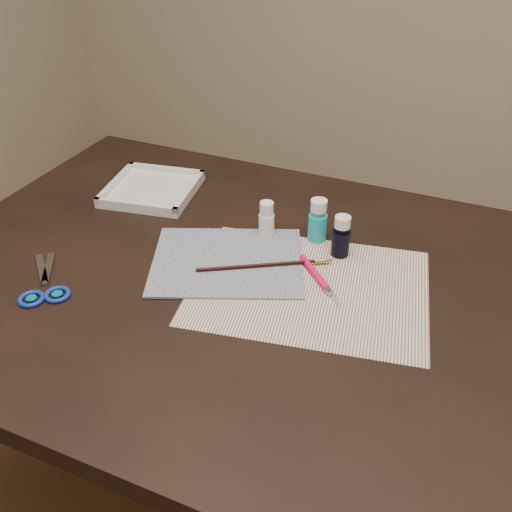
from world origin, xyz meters
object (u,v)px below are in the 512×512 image
at_px(paper, 309,287).
at_px(paint_bottle_cyan, 318,220).
at_px(palette_tray, 152,188).
at_px(paint_bottle_white, 267,219).
at_px(paint_bottle_navy, 341,236).
at_px(scissors, 41,279).
at_px(canvas, 227,261).

height_order(paper, paint_bottle_cyan, paint_bottle_cyan).
bearing_deg(palette_tray, paint_bottle_white, -11.86).
bearing_deg(palette_tray, paint_bottle_navy, -8.79).
distance_m(paint_bottle_navy, scissors, 0.57).
distance_m(paint_bottle_cyan, paint_bottle_navy, 0.07).
relative_size(paper, scissors, 2.33).
bearing_deg(paper, palette_tray, 156.71).
height_order(paint_bottle_white, paint_bottle_cyan, paint_bottle_cyan).
distance_m(canvas, scissors, 0.35).
height_order(scissors, palette_tray, palette_tray).
distance_m(paint_bottle_white, scissors, 0.45).
bearing_deg(paint_bottle_navy, paper, -99.53).
distance_m(paint_bottle_white, paint_bottle_cyan, 0.10).
bearing_deg(scissors, paint_bottle_cyan, -98.34).
height_order(paint_bottle_white, palette_tray, paint_bottle_white).
height_order(paper, paint_bottle_white, paint_bottle_white).
height_order(paint_bottle_navy, palette_tray, paint_bottle_navy).
bearing_deg(scissors, canvas, -103.77).
height_order(canvas, paint_bottle_cyan, paint_bottle_cyan).
bearing_deg(paper, canvas, 176.67).
distance_m(paint_bottle_white, paint_bottle_navy, 0.16).
bearing_deg(scissors, paper, -115.53).
distance_m(paper, canvas, 0.17).
bearing_deg(paper, paint_bottle_navy, 80.47).
height_order(paint_bottle_cyan, palette_tray, paint_bottle_cyan).
xyz_separation_m(paint_bottle_cyan, paint_bottle_navy, (0.06, -0.03, -0.00)).
bearing_deg(paint_bottle_white, paint_bottle_cyan, 15.08).
bearing_deg(paint_bottle_white, canvas, -105.04).
bearing_deg(paper, scissors, -158.87).
relative_size(paint_bottle_cyan, paint_bottle_navy, 1.06).
distance_m(canvas, paint_bottle_navy, 0.22).
height_order(canvas, scissors, scissors).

